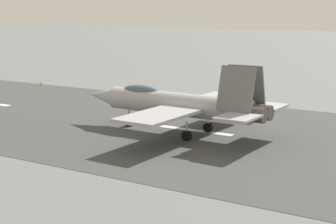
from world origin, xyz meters
name	(u,v)px	position (x,y,z in m)	size (l,w,h in m)	color
ground_plane	(190,130)	(0.00, 0.00, 0.00)	(400.00, 400.00, 0.00)	slate
runway_strip	(190,130)	(-0.02, 0.00, 0.01)	(240.00, 26.00, 0.02)	#3F4240
fighter_jet	(179,103)	(0.16, 1.55, 2.36)	(16.52, 14.55, 5.56)	#A2A1A6
marker_cone_mid	(210,100)	(4.41, -12.14, 0.28)	(0.44, 0.44, 0.55)	orange
marker_cone_far	(41,83)	(28.06, -12.14, 0.28)	(0.44, 0.44, 0.55)	orange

